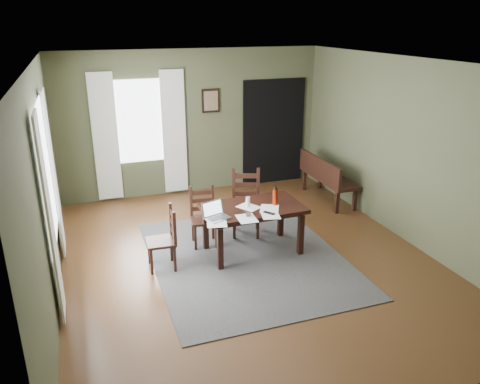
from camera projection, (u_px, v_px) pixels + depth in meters
name	position (u px, v px, depth m)	size (l,w,h in m)	color
ground	(247.00, 259.00, 6.64)	(5.00, 6.00, 0.01)	#492C16
room_shell	(248.00, 134.00, 6.01)	(5.02, 6.02, 2.71)	#454B30
rug	(247.00, 258.00, 6.64)	(2.60, 3.20, 0.01)	#3A3A3A
dining_table	(253.00, 212.00, 6.62)	(1.42, 0.88, 0.70)	black
chair_end	(164.00, 239.00, 6.24)	(0.40, 0.40, 0.87)	black
chair_back_left	(204.00, 217.00, 6.94)	(0.43, 0.43, 0.87)	black
chair_back_right	(246.00, 203.00, 7.26)	(0.57, 0.57, 1.02)	black
bench	(325.00, 175.00, 8.60)	(0.47, 1.47, 0.83)	black
laptop	(215.00, 214.00, 6.20)	(0.38, 0.34, 0.22)	#B7B7BC
computer_mouse	(248.00, 215.00, 6.27)	(0.05, 0.09, 0.03)	#3F3F42
tv_remote	(269.00, 213.00, 6.34)	(0.05, 0.17, 0.02)	black
drinking_glass	(248.00, 202.00, 6.57)	(0.06, 0.06, 0.14)	silver
water_bottle	(275.00, 196.00, 6.61)	(0.09, 0.09, 0.27)	#A7260C
paper_a	(217.00, 222.00, 6.07)	(0.25, 0.33, 0.00)	white
paper_b	(270.00, 215.00, 6.30)	(0.24, 0.31, 0.00)	white
paper_c	(249.00, 207.00, 6.56)	(0.23, 0.30, 0.00)	white
paper_d	(269.00, 209.00, 6.50)	(0.25, 0.33, 0.00)	white
paper_e	(247.00, 218.00, 6.19)	(0.24, 0.32, 0.00)	white
window_left	(47.00, 175.00, 5.55)	(0.01, 1.30, 1.70)	white
window_back	(139.00, 121.00, 8.46)	(1.00, 0.01, 1.50)	white
curtain_left_near	(50.00, 221.00, 4.92)	(0.03, 0.48, 2.30)	silver
curtain_left_far	(54.00, 175.00, 6.37)	(0.03, 0.48, 2.30)	silver
curtain_back_left	(105.00, 138.00, 8.32)	(0.44, 0.03, 2.30)	silver
curtain_back_right	(174.00, 133.00, 8.71)	(0.44, 0.03, 2.30)	silver
framed_picture	(211.00, 101.00, 8.77)	(0.34, 0.03, 0.44)	black
doorway_back	(274.00, 132.00, 9.41)	(1.30, 0.03, 2.10)	black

